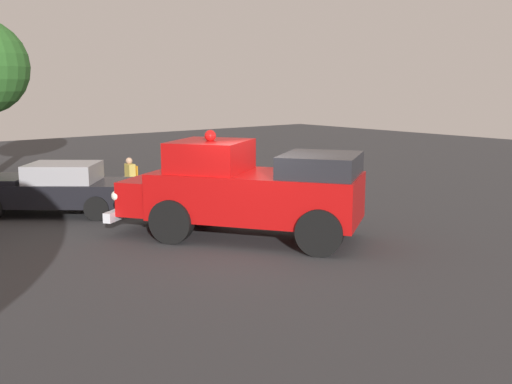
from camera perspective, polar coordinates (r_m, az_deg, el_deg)
name	(u,v)px	position (r m, az deg, el deg)	size (l,w,h in m)	color
ground_plane	(259,246)	(13.81, 0.24, -5.17)	(60.00, 60.00, 0.00)	#333335
vintage_fire_truck	(247,189)	(14.29, -0.89, 0.28)	(5.06, 6.17, 2.59)	black
classic_hot_rod	(52,188)	(18.00, -18.83, 0.35)	(4.52, 4.23, 1.46)	black
lawn_chair_near_truck	(131,178)	(20.19, -11.80, 1.27)	(0.53, 0.55, 1.02)	#B7BABF
lawn_chair_by_car	(204,191)	(17.47, -4.99, 0.07)	(0.69, 0.69, 1.02)	#B7BABF
lawn_chair_spare	(173,200)	(16.20, -7.92, -0.80)	(0.69, 0.69, 1.02)	#B7BABF
spectator_seated	(127,176)	(20.12, -12.15, 1.54)	(0.56, 0.42, 1.29)	#383842
traffic_cone	(234,199)	(17.78, -2.10, -0.65)	(0.40, 0.40, 0.64)	orange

